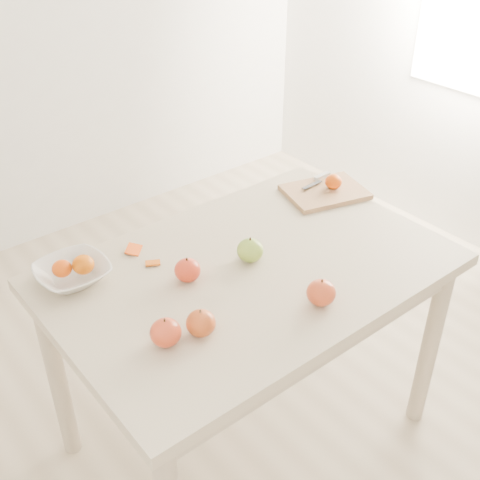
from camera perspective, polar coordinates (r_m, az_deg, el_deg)
ground at (r=2.34m, az=0.80°, el=-17.59°), size 3.50×3.50×0.00m
table at (r=1.88m, az=0.96°, el=-4.95°), size 1.20×0.80×0.75m
cutting_board at (r=2.23m, az=8.05°, el=4.54°), size 0.33×0.28×0.02m
board_tangerine at (r=2.22m, az=8.85°, el=5.48°), size 0.06×0.06×0.05m
fruit_bowl at (r=1.82m, az=-15.58°, el=-3.05°), size 0.21×0.21×0.05m
bowl_tangerine_near at (r=1.81m, az=-16.53°, el=-2.60°), size 0.06×0.06×0.05m
bowl_tangerine_far at (r=1.80m, az=-14.65°, el=-2.27°), size 0.06×0.06×0.06m
orange_peel_a at (r=1.92m, az=-10.04°, el=-0.99°), size 0.07×0.07×0.01m
orange_peel_b at (r=1.85m, az=-8.26°, el=-2.22°), size 0.06×0.05×0.01m
paring_knife at (r=2.29m, az=7.64°, el=5.90°), size 0.17×0.05×0.01m
apple_green at (r=1.83m, az=0.97°, el=-0.97°), size 0.08×0.08×0.07m
apple_red_e at (r=1.68m, az=7.70°, el=-4.97°), size 0.08×0.08×0.07m
apple_red_d at (r=1.55m, az=-7.06°, el=-8.70°), size 0.08×0.08×0.07m
apple_red_b at (r=1.76m, az=-5.00°, el=-2.86°), size 0.08×0.08×0.07m
apple_red_c at (r=1.57m, az=-3.74°, el=-7.87°), size 0.08×0.08×0.07m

